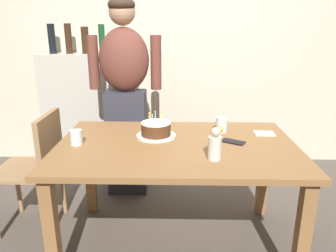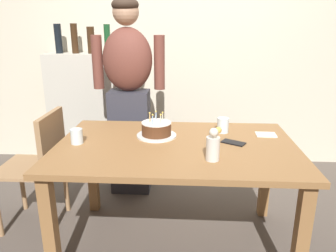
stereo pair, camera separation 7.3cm
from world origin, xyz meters
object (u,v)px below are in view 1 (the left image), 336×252
object	(u,v)px
dining_chair	(38,163)
flower_vase	(215,145)
person_man_bearded	(125,97)
cell_phone	(233,142)
napkin_stack	(264,133)
water_glass_far	(76,137)
water_glass_near	(222,125)
birthday_cake	(156,130)

from	to	relation	value
dining_chair	flower_vase	bearing A→B (deg)	70.04
person_man_bearded	dining_chair	xyz separation A→B (m)	(-0.55, -0.58, -0.36)
cell_phone	napkin_stack	size ratio (longest dim) A/B	1.09
water_glass_far	napkin_stack	world-z (taller)	water_glass_far
person_man_bearded	dining_chair	world-z (taller)	person_man_bearded
napkin_stack	dining_chair	xyz separation A→B (m)	(-1.59, -0.01, -0.23)
flower_vase	person_man_bearded	world-z (taller)	person_man_bearded
flower_vase	water_glass_far	bearing A→B (deg)	165.63
napkin_stack	flower_vase	size ratio (longest dim) A/B	0.69
flower_vase	person_man_bearded	distance (m)	1.20
cell_phone	water_glass_near	bearing A→B (deg)	132.96
water_glass_near	water_glass_far	size ratio (longest dim) A/B	1.08
napkin_stack	flower_vase	world-z (taller)	flower_vase
water_glass_far	cell_phone	distance (m)	0.99
flower_vase	birthday_cake	bearing A→B (deg)	132.56
birthday_cake	cell_phone	distance (m)	0.51
water_glass_near	napkin_stack	xyz separation A→B (m)	(0.29, -0.04, -0.05)
water_glass_far	dining_chair	bearing A→B (deg)	148.64
dining_chair	birthday_cake	bearing A→B (deg)	86.19
water_glass_far	person_man_bearded	distance (m)	0.82
flower_vase	dining_chair	xyz separation A→B (m)	(-1.20, 0.43, -0.31)
water_glass_near	dining_chair	size ratio (longest dim) A/B	0.12
cell_phone	dining_chair	xyz separation A→B (m)	(-1.35, 0.16, -0.23)
water_glass_far	birthday_cake	bearing A→B (deg)	18.66
birthday_cake	cell_phone	bearing A→B (deg)	-11.53
water_glass_near	flower_vase	xyz separation A→B (m)	(-0.10, -0.49, 0.03)
napkin_stack	cell_phone	bearing A→B (deg)	-144.76
water_glass_far	person_man_bearded	world-z (taller)	person_man_bearded
birthday_cake	water_glass_far	bearing A→B (deg)	-161.34
birthday_cake	water_glass_near	world-z (taller)	birthday_cake
birthday_cake	flower_vase	size ratio (longest dim) A/B	1.38
birthday_cake	napkin_stack	distance (m)	0.74
birthday_cake	person_man_bearded	world-z (taller)	person_man_bearded
napkin_stack	birthday_cake	bearing A→B (deg)	-174.68
water_glass_near	napkin_stack	world-z (taller)	water_glass_near
water_glass_far	cell_phone	size ratio (longest dim) A/B	0.66
birthday_cake	flower_vase	bearing A→B (deg)	-47.44
water_glass_far	dining_chair	world-z (taller)	dining_chair
water_glass_near	cell_phone	xyz separation A→B (m)	(0.05, -0.21, -0.05)
cell_phone	dining_chair	distance (m)	1.37
person_man_bearded	water_glass_near	bearing A→B (deg)	145.11
birthday_cake	water_glass_far	xyz separation A→B (m)	(-0.49, -0.16, 0.00)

